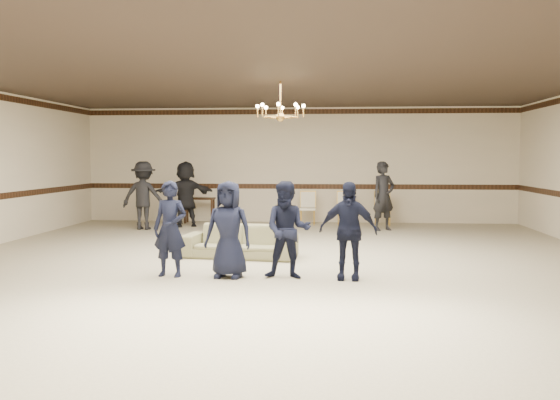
# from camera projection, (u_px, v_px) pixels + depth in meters

# --- Properties ---
(room) EXTENTS (12.01, 14.01, 3.21)m
(room) POSITION_uv_depth(u_px,v_px,m) (275.00, 171.00, 10.37)
(room) COLOR #B6AB8C
(room) RESTS_ON ground
(chair_rail) EXTENTS (12.00, 0.02, 0.14)m
(chair_rail) POSITION_uv_depth(u_px,v_px,m) (299.00, 186.00, 17.35)
(chair_rail) COLOR #351D10
(chair_rail) RESTS_ON wall_back
(crown_molding) EXTENTS (12.00, 0.02, 0.14)m
(crown_molding) POSITION_uv_depth(u_px,v_px,m) (299.00, 112.00, 17.21)
(crown_molding) COLOR #351D10
(crown_molding) RESTS_ON wall_back
(chandelier) EXTENTS (0.94, 0.94, 0.89)m
(chandelier) POSITION_uv_depth(u_px,v_px,m) (280.00, 99.00, 11.28)
(chandelier) COLOR gold
(chandelier) RESTS_ON ceiling
(boy_a) EXTENTS (0.59, 0.44, 1.47)m
(boy_a) POSITION_uv_depth(u_px,v_px,m) (170.00, 229.00, 9.46)
(boy_a) COLOR black
(boy_a) RESTS_ON floor
(boy_b) EXTENTS (0.77, 0.56, 1.47)m
(boy_b) POSITION_uv_depth(u_px,v_px,m) (228.00, 229.00, 9.38)
(boy_b) COLOR black
(boy_b) RESTS_ON floor
(boy_c) EXTENTS (0.74, 0.59, 1.47)m
(boy_c) POSITION_uv_depth(u_px,v_px,m) (288.00, 230.00, 9.30)
(boy_c) COLOR black
(boy_c) RESTS_ON floor
(boy_d) EXTENTS (0.90, 0.46, 1.47)m
(boy_d) POSITION_uv_depth(u_px,v_px,m) (348.00, 231.00, 9.23)
(boy_d) COLOR black
(boy_d) RESTS_ON floor
(settee) EXTENTS (2.11, 1.05, 0.59)m
(settee) POSITION_uv_depth(u_px,v_px,m) (240.00, 241.00, 11.28)
(settee) COLOR olive
(settee) RESTS_ON floor
(adult_left) EXTENTS (1.13, 0.68, 1.72)m
(adult_left) POSITION_uv_depth(u_px,v_px,m) (144.00, 195.00, 15.59)
(adult_left) COLOR black
(adult_left) RESTS_ON floor
(adult_mid) EXTENTS (1.63, 1.25, 1.72)m
(adult_mid) POSITION_uv_depth(u_px,v_px,m) (185.00, 194.00, 16.21)
(adult_mid) COLOR black
(adult_mid) RESTS_ON floor
(adult_right) EXTENTS (0.75, 0.68, 1.72)m
(adult_right) POSITION_uv_depth(u_px,v_px,m) (384.00, 196.00, 15.38)
(adult_right) COLOR black
(adult_right) RESTS_ON floor
(banquet_chair_left) EXTENTS (0.44, 0.44, 0.89)m
(banquet_chair_left) POSITION_uv_depth(u_px,v_px,m) (308.00, 208.00, 16.68)
(banquet_chair_left) COLOR beige
(banquet_chair_left) RESTS_ON floor
(banquet_chair_mid) EXTENTS (0.46, 0.46, 0.89)m
(banquet_chair_mid) POSITION_uv_depth(u_px,v_px,m) (345.00, 209.00, 16.60)
(banquet_chair_mid) COLOR beige
(banquet_chair_mid) RESTS_ON floor
(banquet_chair_right) EXTENTS (0.46, 0.46, 0.89)m
(banquet_chair_right) POSITION_uv_depth(u_px,v_px,m) (383.00, 209.00, 16.51)
(banquet_chair_right) COLOR beige
(banquet_chair_right) RESTS_ON floor
(console_table) EXTENTS (0.86, 0.41, 0.71)m
(console_table) POSITION_uv_depth(u_px,v_px,m) (199.00, 210.00, 17.15)
(console_table) COLOR #331E11
(console_table) RESTS_ON floor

